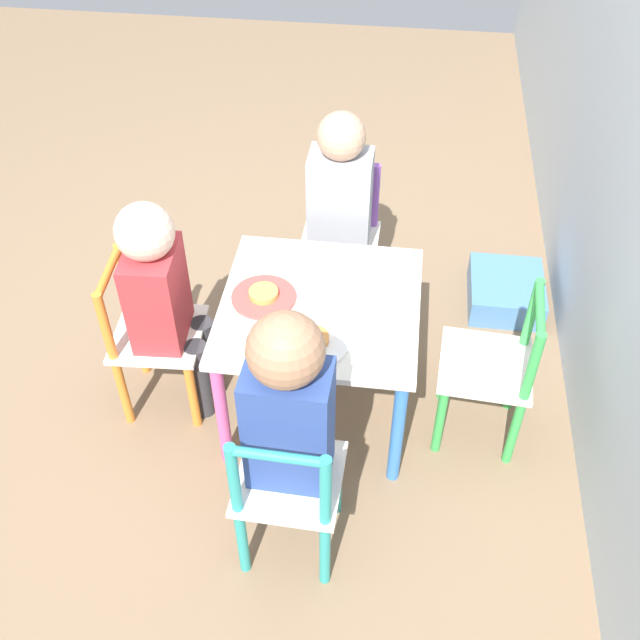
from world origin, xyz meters
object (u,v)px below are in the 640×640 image
(plate_front, at_px, (264,296))
(chair_teal, at_px, (288,491))
(child_front, at_px, (163,293))
(chair_orange, at_px, (152,338))
(child_right, at_px, (290,414))
(plate_right, at_px, (312,341))
(storage_bin, at_px, (506,291))
(chair_green, at_px, (493,371))
(kids_table, at_px, (320,320))
(child_left, at_px, (339,206))
(chair_purple, at_px, (340,243))

(plate_front, bearing_deg, chair_teal, 15.96)
(child_front, bearing_deg, chair_orange, 90.00)
(child_right, height_order, plate_right, child_right)
(child_front, bearing_deg, storage_bin, -64.03)
(child_right, bearing_deg, chair_green, -139.71)
(kids_table, distance_m, chair_teal, 0.52)
(child_right, distance_m, storage_bin, 1.26)
(chair_orange, relative_size, child_left, 0.68)
(chair_teal, relative_size, child_left, 0.68)
(child_left, height_order, storage_bin, child_left)
(plate_front, bearing_deg, chair_purple, 161.85)
(child_front, xyz_separation_m, child_right, (0.42, 0.43, 0.04))
(chair_green, height_order, storage_bin, chair_green)
(plate_front, bearing_deg, chair_green, 87.10)
(chair_teal, bearing_deg, chair_green, -136.04)
(plate_right, relative_size, storage_bin, 0.66)
(chair_purple, bearing_deg, kids_table, -90.00)
(child_left, relative_size, plate_right, 3.94)
(kids_table, distance_m, chair_green, 0.52)
(plate_right, bearing_deg, storage_bin, 140.08)
(chair_orange, height_order, chair_teal, same)
(plate_right, bearing_deg, child_front, -106.74)
(chair_orange, bearing_deg, child_right, -133.70)
(kids_table, relative_size, child_left, 0.72)
(chair_teal, height_order, child_left, child_left)
(kids_table, height_order, chair_orange, chair_orange)
(child_left, relative_size, storage_bin, 2.62)
(child_right, relative_size, storage_bin, 2.73)
(chair_teal, xyz_separation_m, plate_front, (-0.51, -0.14, 0.18))
(child_left, distance_m, plate_front, 0.47)
(child_front, xyz_separation_m, plate_right, (0.13, 0.44, -0.00))
(chair_green, xyz_separation_m, child_right, (0.41, -0.52, 0.23))
(child_left, xyz_separation_m, storage_bin, (-0.12, 0.60, -0.40))
(plate_right, bearing_deg, child_right, -2.70)
(plate_front, height_order, plate_right, same)
(kids_table, distance_m, child_right, 0.46)
(chair_teal, distance_m, plate_right, 0.39)
(child_right, relative_size, child_left, 1.04)
(child_left, bearing_deg, child_front, -132.93)
(kids_table, bearing_deg, child_front, -86.59)
(chair_orange, height_order, chair_purple, same)
(chair_green, bearing_deg, chair_purple, -133.43)
(chair_teal, bearing_deg, chair_purple, -89.47)
(chair_teal, relative_size, chair_purple, 1.00)
(chair_green, distance_m, storage_bin, 0.64)
(kids_table, relative_size, chair_green, 1.06)
(kids_table, bearing_deg, plate_front, -90.00)
(kids_table, distance_m, plate_right, 0.18)
(plate_front, height_order, storage_bin, plate_front)
(kids_table, height_order, plate_front, plate_front)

